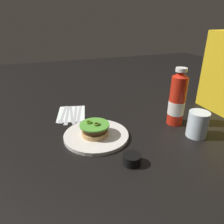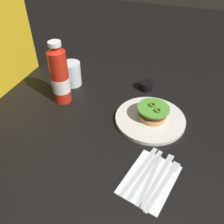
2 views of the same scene
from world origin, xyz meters
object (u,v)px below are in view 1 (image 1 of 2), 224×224
(ketchup_bottle, at_px, (177,100))
(spoon_utensil, at_px, (72,115))
(table_knife, at_px, (67,115))
(water_glass, at_px, (198,124))
(burger_sandwich, at_px, (95,129))
(dinner_plate, at_px, (96,135))
(butter_knife, at_px, (79,115))
(napkin, at_px, (71,113))
(fork_utensil, at_px, (63,115))
(condiment_cup, at_px, (132,159))
(steak_knife, at_px, (75,115))

(ketchup_bottle, distance_m, spoon_utensil, 0.48)
(ketchup_bottle, distance_m, table_knife, 0.50)
(water_glass, distance_m, table_knife, 0.57)
(burger_sandwich, height_order, ketchup_bottle, ketchup_bottle)
(ketchup_bottle, xyz_separation_m, water_glass, (0.12, 0.02, -0.06))
(dinner_plate, xyz_separation_m, table_knife, (-0.22, -0.08, -0.00))
(spoon_utensil, bearing_deg, water_glass, 51.71)
(water_glass, bearing_deg, butter_knife, -130.18)
(burger_sandwich, distance_m, napkin, 0.25)
(ketchup_bottle, distance_m, fork_utensil, 0.52)
(condiment_cup, bearing_deg, ketchup_bottle, 122.78)
(dinner_plate, height_order, steak_knife, dinner_plate)
(napkin, distance_m, fork_utensil, 0.04)
(ketchup_bottle, distance_m, steak_knife, 0.46)
(spoon_utensil, height_order, butter_knife, same)
(ketchup_bottle, relative_size, fork_utensil, 1.30)
(burger_sandwich, height_order, steak_knife, burger_sandwich)
(water_glass, height_order, napkin, water_glass)
(ketchup_bottle, bearing_deg, condiment_cup, -57.22)
(napkin, bearing_deg, ketchup_bottle, 58.57)
(dinner_plate, height_order, napkin, dinner_plate)
(butter_knife, bearing_deg, napkin, -138.39)
(water_glass, xyz_separation_m, condiment_cup, (0.07, -0.31, -0.03))
(spoon_utensil, xyz_separation_m, steak_knife, (0.00, 0.02, 0.00))
(dinner_plate, distance_m, water_glass, 0.39)
(water_glass, height_order, butter_knife, water_glass)
(dinner_plate, xyz_separation_m, fork_utensil, (-0.23, -0.10, -0.00))
(spoon_utensil, distance_m, steak_knife, 0.02)
(burger_sandwich, bearing_deg, ketchup_bottle, 89.74)
(ketchup_bottle, height_order, spoon_utensil, ketchup_bottle)
(dinner_plate, relative_size, ketchup_bottle, 1.02)
(dinner_plate, distance_m, steak_knife, 0.22)
(steak_knife, bearing_deg, ketchup_bottle, 60.91)
(ketchup_bottle, height_order, butter_knife, ketchup_bottle)
(water_glass, relative_size, fork_utensil, 0.54)
(napkin, xyz_separation_m, table_knife, (0.02, -0.02, 0.00))
(condiment_cup, height_order, table_knife, condiment_cup)
(fork_utensil, distance_m, butter_knife, 0.08)
(dinner_plate, distance_m, condiment_cup, 0.20)
(fork_utensil, height_order, steak_knife, same)
(condiment_cup, xyz_separation_m, butter_knife, (-0.40, -0.09, -0.01))
(steak_knife, bearing_deg, condiment_cup, 14.32)
(fork_utensil, bearing_deg, dinner_plate, 22.37)
(burger_sandwich, xyz_separation_m, condiment_cup, (0.19, 0.07, -0.02))
(burger_sandwich, distance_m, fork_utensil, 0.26)
(napkin, xyz_separation_m, fork_utensil, (0.01, -0.04, 0.00))
(napkin, distance_m, table_knife, 0.03)
(dinner_plate, bearing_deg, water_glass, 71.67)
(spoon_utensil, bearing_deg, napkin, 172.66)
(water_glass, relative_size, table_knife, 0.50)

